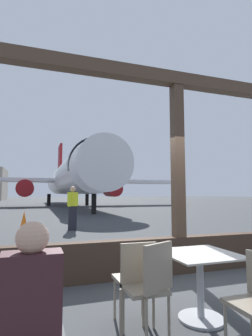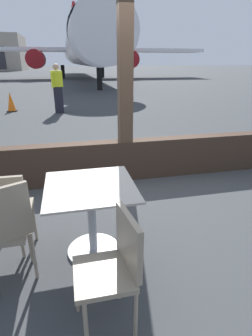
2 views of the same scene
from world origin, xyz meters
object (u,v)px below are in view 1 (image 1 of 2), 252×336
Objects in this scene: airplane at (70,178)px; traffic_cone at (24,221)px; ground_crew_worker at (73,207)px; cafe_chair_aisle_left at (136,274)px; dining_table at (200,280)px; cafe_chair_window_left at (151,282)px; seated_passenger at (27,305)px.

airplane reaches higher than traffic_cone.
ground_crew_worker is 2.04m from traffic_cone.
ground_crew_worker is at bearing 87.49° from cafe_chair_aisle_left.
airplane is 20.59× the size of ground_crew_worker.
cafe_chair_window_left reaches higher than dining_table.
cafe_chair_window_left reaches higher than traffic_cone.
seated_passenger reaches higher than cafe_chair_window_left.
cafe_chair_aisle_left is 8.09m from ground_crew_worker.
dining_table is 8.18m from ground_crew_worker.
dining_table is at bearing -6.25° from cafe_chair_aisle_left.
airplane is 22.66m from ground_crew_worker.
traffic_cone is (-0.37, 9.61, -0.32)m from seated_passenger.
cafe_chair_window_left is 31.03m from airplane.
cafe_chair_aisle_left is 0.03× the size of airplane.
airplane is (2.95, 30.44, 2.81)m from cafe_chair_aisle_left.
cafe_chair_window_left is at bearing -161.59° from dining_table.
seated_passenger is at bearing -87.80° from traffic_cone.
dining_table is 9.15m from traffic_cone.
ground_crew_worker reaches higher than traffic_cone.
cafe_chair_window_left is 8.41m from ground_crew_worker.
cafe_chair_aisle_left is 8.91m from traffic_cone.
airplane is (2.19, 30.53, 2.92)m from dining_table.
seated_passenger is at bearing -143.41° from cafe_chair_aisle_left.
traffic_cone is (-1.51, 9.11, -0.21)m from cafe_chair_window_left.
cafe_chair_aisle_left is 30.72m from airplane.
traffic_cone is at bearing 99.51° from cafe_chair_aisle_left.
dining_table reaches higher than traffic_cone.
ground_crew_worker is at bearing 87.86° from cafe_chair_window_left.
airplane reaches higher than dining_table.
cafe_chair_aisle_left is (-0.76, 0.08, 0.11)m from dining_table.
traffic_cone is at bearing 92.20° from seated_passenger.
dining_table is at bearing -75.87° from traffic_cone.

